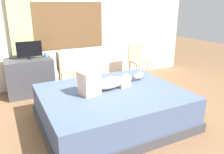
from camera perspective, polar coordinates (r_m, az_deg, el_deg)
ground_plane at (r=3.48m, az=0.56°, el=-12.62°), size 16.00×16.00×0.00m
back_wall_with_window at (r=5.20m, az=-11.80°, el=14.08°), size 6.40×0.14×2.90m
bed at (r=3.50m, az=0.03°, el=-7.61°), size 2.15×1.78×0.52m
person_lying at (r=3.41m, az=-1.78°, el=-1.44°), size 0.94×0.42×0.34m
cat at (r=3.92m, az=6.88°, el=0.34°), size 0.31×0.24×0.21m
desk at (r=4.84m, az=-20.19°, el=0.03°), size 0.90×0.56×0.74m
tv_monitor at (r=4.71m, az=-20.33°, el=6.51°), size 0.48×0.10×0.35m
cup at (r=4.84m, az=-16.48°, el=5.47°), size 0.06×0.06×0.08m
chair_by_desk at (r=4.77m, az=-12.16°, el=2.24°), size 0.41×0.41×0.86m
chair_spare at (r=5.48m, az=6.39°, el=4.59°), size 0.38×0.38×0.86m
curtain_left at (r=4.94m, az=-22.07°, el=9.90°), size 0.44×0.06×2.37m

